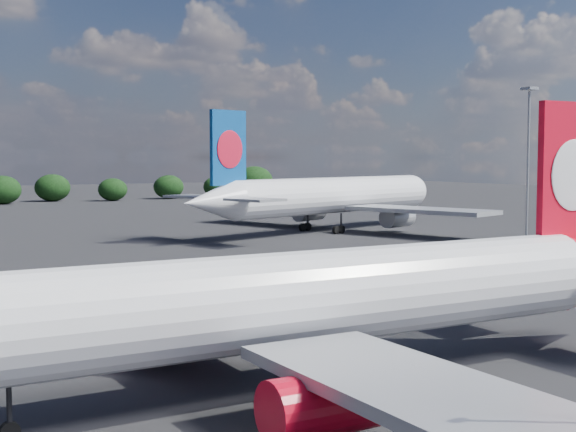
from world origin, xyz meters
TOP-DOWN VIEW (x-y plane):
  - qantas_airliner at (12.73, 2.11)m, footprint 45.89×43.55m
  - china_southern_airliner at (59.15, 73.38)m, footprint 54.45×52.22m
  - floodlight_mast_near at (66.72, 39.23)m, footprint 1.60×1.60m

SIDE VIEW (x-z plane):
  - qantas_airliner at x=12.73m, z-range -2.94..12.09m
  - china_southern_airliner at x=59.15m, z-range -3.54..14.56m
  - floodlight_mast_near at x=66.72m, z-range 3.18..23.48m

